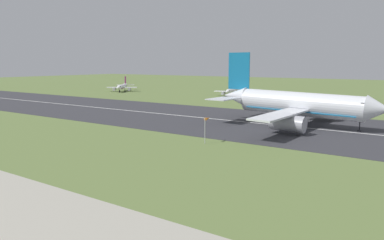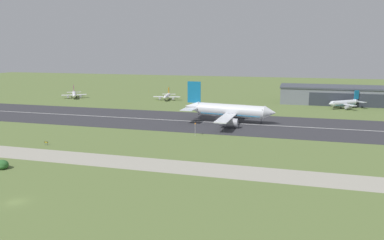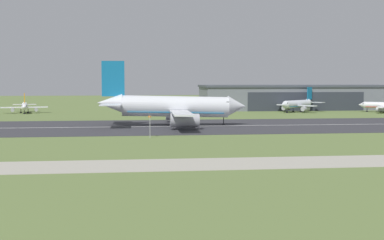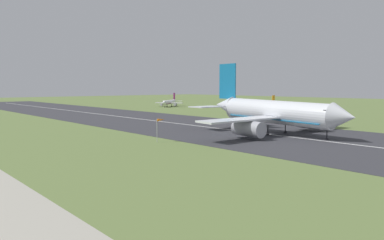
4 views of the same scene
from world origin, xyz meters
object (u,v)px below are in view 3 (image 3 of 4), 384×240
object	(u,v)px
airplane_parked_west	(24,106)
airplane_parked_east	(297,104)
airplane_landing	(174,107)
windsock_pole	(149,118)

from	to	relation	value
airplane_parked_west	airplane_parked_east	bearing A→B (deg)	-3.83
airplane_landing	windsock_pole	distance (m)	31.40
airplane_parked_west	airplane_parked_east	size ratio (longest dim) A/B	0.88
airplane_parked_west	windsock_pole	bearing A→B (deg)	-64.49
airplane_parked_west	airplane_parked_east	xyz separation A→B (m)	(110.68, -7.40, 0.63)
airplane_landing	airplane_parked_west	distance (m)	85.61
airplane_parked_east	airplane_landing	bearing A→B (deg)	-133.82
airplane_landing	airplane_parked_east	size ratio (longest dim) A/B	2.28
airplane_landing	airplane_parked_east	xyz separation A→B (m)	(56.25, 58.62, -2.16)
airplane_parked_west	windsock_pole	size ratio (longest dim) A/B	3.79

